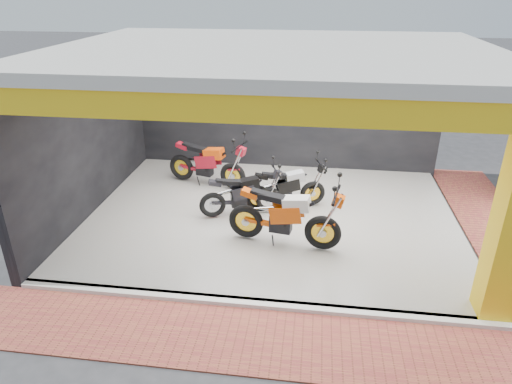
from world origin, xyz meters
The scene contains 14 objects.
ground centered at (0.00, 0.00, 0.00)m, with size 80.00×80.00×0.00m, color #2D2D30.
showroom_floor centered at (0.00, 2.00, 0.05)m, with size 8.00×6.00×0.10m, color white.
showroom_ceiling centered at (0.00, 2.00, 3.60)m, with size 8.40×6.40×0.20m, color beige.
back_wall centered at (0.00, 5.10, 1.75)m, with size 8.20×0.20×3.50m, color black.
left_wall centered at (-4.10, 2.00, 1.75)m, with size 0.20×6.20×3.50m, color black.
header_beam_front centered at (0.00, -1.00, 3.30)m, with size 8.40×0.30×0.40m, color yellow.
header_beam_right centered at (4.00, 2.00, 3.30)m, with size 0.30×6.40×0.40m, color yellow.
floor_kerb centered at (0.00, -1.02, 0.05)m, with size 8.00×0.20×0.10m, color white.
paver_front centered at (0.00, -1.80, 0.01)m, with size 9.00×1.40×0.03m, color #974831.
paver_right centered at (4.80, 2.00, 0.01)m, with size 1.40×7.00×0.03m, color #974831.
moto_hero centered at (1.10, 0.70, 0.82)m, with size 2.37×0.88×1.45m, color #D54B09, non-canonical shape.
moto_row_a centered at (0.87, 2.60, 0.70)m, with size 1.95×0.72×1.19m, color black, non-canonical shape.
moto_row_b centered at (-0.09, 2.15, 0.69)m, with size 1.93×0.72×1.18m, color black, non-canonical shape.
moto_row_c centered at (-1.10, 3.24, 0.79)m, with size 2.26×0.84×1.38m, color #B01223, non-canonical shape.
Camera 1 is at (0.86, -6.93, 4.83)m, focal length 32.00 mm.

